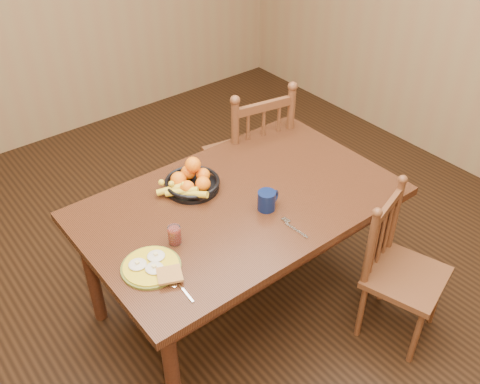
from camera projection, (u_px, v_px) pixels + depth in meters
room at (240, 92)px, 2.36m from camera, size 4.52×5.02×2.72m
dining_table at (240, 213)px, 2.77m from camera, size 1.60×1.00×0.75m
chair_far at (250, 157)px, 3.50m from camera, size 0.54×0.52×1.03m
chair_near at (400, 272)px, 2.77m from camera, size 0.48×0.47×0.86m
breakfast_plate at (152, 267)px, 2.32m from camera, size 0.26×0.30×0.04m
fork at (293, 227)px, 2.54m from camera, size 0.04×0.18×0.00m
spoon at (177, 287)px, 2.23m from camera, size 0.04×0.16×0.01m
coffee_mug at (267, 200)px, 2.63m from camera, size 0.13×0.09×0.10m
juice_glass at (175, 235)px, 2.44m from camera, size 0.06×0.06×0.09m
fruit_bowl at (191, 182)px, 2.76m from camera, size 0.32×0.32×0.17m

